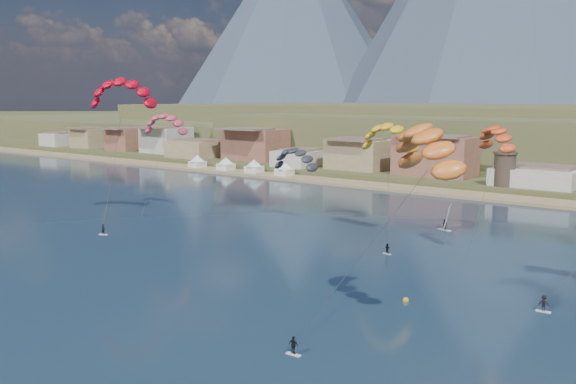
% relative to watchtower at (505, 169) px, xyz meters
% --- Properties ---
extents(ground, '(2400.00, 2400.00, 0.00)m').
position_rel_watchtower_xyz_m(ground, '(-5.00, -114.00, -6.37)').
color(ground, '#0E1B32').
rests_on(ground, ground).
extents(beach, '(2200.00, 12.00, 0.90)m').
position_rel_watchtower_xyz_m(beach, '(-5.00, -8.00, -6.12)').
color(beach, tan).
rests_on(beach, ground).
extents(town, '(400.00, 24.00, 12.00)m').
position_rel_watchtower_xyz_m(town, '(-45.00, 8.00, 1.63)').
color(town, silver).
rests_on(town, ground).
extents(watchtower, '(5.82, 5.82, 8.60)m').
position_rel_watchtower_xyz_m(watchtower, '(0.00, 0.00, 0.00)').
color(watchtower, '#47382D').
rests_on(watchtower, ground).
extents(beach_tents, '(43.40, 6.40, 5.00)m').
position_rel_watchtower_xyz_m(beach_tents, '(-81.25, -8.00, -2.66)').
color(beach_tents, white).
rests_on(beach_tents, ground).
extents(kitesurfer_red, '(14.17, 16.62, 29.29)m').
position_rel_watchtower_xyz_m(kitesurfer_red, '(-46.72, -79.00, 19.19)').
color(kitesurfer_red, silver).
rests_on(kitesurfer_red, ground).
extents(kitesurfer_yellow, '(11.66, 12.67, 21.59)m').
position_rel_watchtower_xyz_m(kitesurfer_yellow, '(0.45, -61.29, 11.62)').
color(kitesurfer_yellow, silver).
rests_on(kitesurfer_yellow, ground).
extents(kitesurfer_orange, '(13.91, 17.83, 24.14)m').
position_rel_watchtower_xyz_m(kitesurfer_orange, '(24.42, -97.98, 13.28)').
color(kitesurfer_orange, silver).
rests_on(kitesurfer_orange, ground).
extents(distant_kite_pink, '(10.63, 7.26, 22.16)m').
position_rel_watchtower_xyz_m(distant_kite_pink, '(-47.81, -67.63, 12.79)').
color(distant_kite_pink, '#262626').
rests_on(distant_kite_pink, ground).
extents(distant_kite_dark, '(9.96, 6.04, 16.36)m').
position_rel_watchtower_xyz_m(distant_kite_dark, '(-20.59, -59.36, 6.55)').
color(distant_kite_dark, '#262626').
rests_on(distant_kite_dark, ground).
extents(distant_kite_orange, '(8.12, 8.19, 21.29)m').
position_rel_watchtower_xyz_m(distant_kite_orange, '(19.83, -65.06, 12.28)').
color(distant_kite_orange, '#262626').
rests_on(distant_kite_orange, ground).
extents(windsurfer, '(2.78, 3.06, 4.74)m').
position_rel_watchtower_xyz_m(windsurfer, '(5.91, -49.17, -4.86)').
color(windsurfer, silver).
rests_on(windsurfer, ground).
extents(buoy, '(0.75, 0.75, 0.75)m').
position_rel_watchtower_xyz_m(buoy, '(18.39, -89.62, -6.24)').
color(buoy, gold).
rests_on(buoy, ground).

